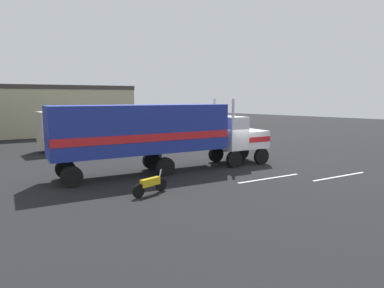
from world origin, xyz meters
name	(u,v)px	position (x,y,z in m)	size (l,w,h in m)	color
ground_plane	(240,165)	(0.00, 0.00, 0.00)	(120.00, 120.00, 0.00)	black
lane_stripe_near	(269,178)	(-1.95, -3.50, 0.01)	(4.40, 0.16, 0.01)	silver
lane_stripe_mid	(339,176)	(1.35, -6.16, 0.01)	(4.40, 0.16, 0.01)	silver
semi_truck	(159,131)	(-5.26, 2.23, 2.52)	(14.27, 6.48, 4.50)	silver
person_bystander	(159,150)	(-3.15, 4.78, 0.89)	(0.44, 0.47, 1.63)	#2D3347
parked_bus	(104,125)	(-2.24, 13.77, 2.07)	(11.28, 4.53, 3.40)	#BFB29E
motorcycle	(150,185)	(-8.69, -1.20, 0.48)	(2.11, 0.32, 1.12)	black
building_backdrop	(33,109)	(-3.06, 28.33, 3.22)	(24.10, 12.46, 6.01)	#B7AD8C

